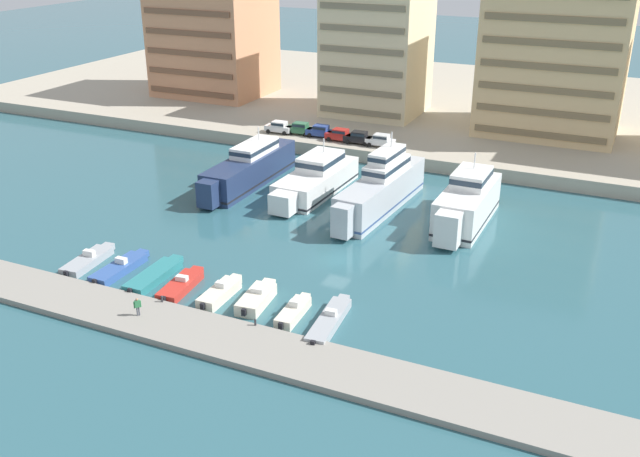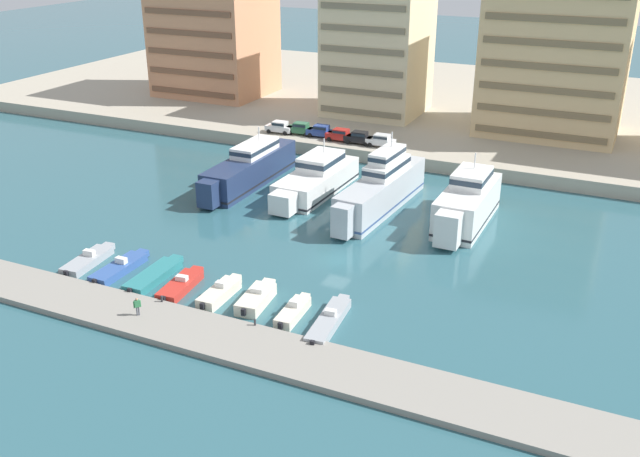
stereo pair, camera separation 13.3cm
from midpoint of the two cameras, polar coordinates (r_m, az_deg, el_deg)
The scene contains 27 objects.
ground_plane at distance 71.52m, azimuth 1.28°, elevation -2.52°, with size 400.00×400.00×0.00m, color #2D5B66.
quay_promenade at distance 130.24m, azimuth 13.00°, elevation 9.34°, with size 180.00×70.00×1.82m, color #ADA38E.
pier_dock at distance 57.59m, azimuth -5.93°, elevation -9.29°, with size 120.00×5.65×0.54m, color gray.
yacht_navy_far_left at distance 91.98m, azimuth -5.71°, elevation 4.82°, with size 4.12×20.72×6.90m.
yacht_white_left at distance 88.66m, azimuth -0.39°, elevation 4.01°, with size 5.38×18.15×6.40m.
yacht_silver_mid_left at distance 83.33m, azimuth 4.86°, elevation 3.22°, with size 4.88×20.98×8.77m.
yacht_white_center_left at distance 80.65m, azimuth 11.60°, elevation 1.98°, with size 4.70×16.24×7.70m.
motorboat_grey_far_left at distance 74.17m, azimuth -18.08°, elevation -2.41°, with size 2.61×7.36×1.36m.
motorboat_blue_left at distance 71.71m, azimuth -15.76°, elevation -3.02°, with size 2.10×7.69×1.33m.
motorboat_teal_mid_left at distance 69.41m, azimuth -13.16°, elevation -3.66°, with size 2.39×8.05×0.84m.
motorboat_red_center_left at distance 67.10m, azimuth -11.10°, elevation -4.44°, with size 2.57×6.83×1.22m.
motorboat_cream_center at distance 64.90m, azimuth -8.04°, elevation -5.10°, with size 1.84×6.30×1.51m.
motorboat_cream_center_right at distance 63.56m, azimuth -5.12°, elevation -5.57°, with size 2.55×6.16×1.50m.
motorboat_cream_mid_right at distance 61.48m, azimuth -2.18°, elevation -6.65°, with size 1.81×5.81×1.43m.
motorboat_grey_right at distance 60.25m, azimuth 0.70°, elevation -7.38°, with size 2.36×8.46×1.25m.
car_white_far_left at distance 108.33m, azimuth -3.34°, elevation 8.13°, with size 4.15×2.01×1.80m.
car_green_left at distance 107.48m, azimuth -1.65°, elevation 8.04°, with size 4.18×2.09×1.80m.
car_blue_mid_left at distance 106.06m, azimuth -0.00°, elevation 7.84°, with size 4.14×1.99×1.80m.
car_red_center_left at distance 104.10m, azimuth 1.57°, elevation 7.53°, with size 4.12×1.97×1.80m.
car_black_center at distance 102.89m, azimuth 3.07°, elevation 7.31°, with size 4.14×2.01×1.80m.
car_white_center_right at distance 101.73m, azimuth 4.84°, elevation 7.07°, with size 4.14×2.01×1.80m.
apartment_block_far_left at distance 134.40m, azimuth -8.55°, elevation 15.02°, with size 19.12×16.24×22.73m.
apartment_block_left at distance 119.00m, azimuth 4.60°, elevation 14.65°, with size 15.15×14.70×24.80m.
apartment_block_mid_left at distance 112.28m, azimuth 18.31°, elevation 12.99°, with size 20.22×16.33×24.57m.
pedestrian_near_edge at distance 62.22m, azimuth -14.46°, elevation -5.97°, with size 0.46×0.50×1.64m.
bollard_west at distance 64.15m, azimuth -12.59°, elevation -5.49°, with size 0.20×0.20×0.61m.
bollard_west_mid at distance 59.45m, azimuth -5.26°, elevation -7.44°, with size 0.20×0.20×0.61m.
Camera 1 is at (25.51, -59.05, 31.25)m, focal length 40.00 mm.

